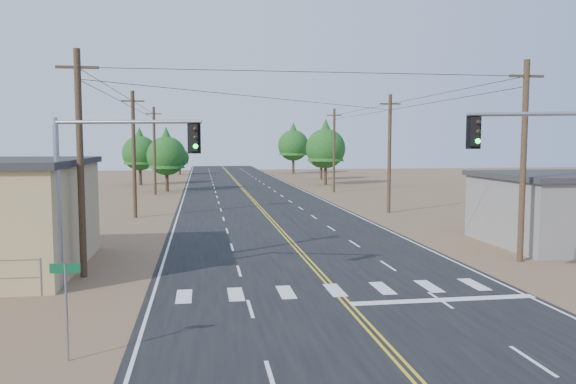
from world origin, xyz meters
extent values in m
plane|color=brown|center=(0.00, 0.00, 0.00)|extent=(220.00, 220.00, 0.00)
cube|color=black|center=(0.00, 30.00, 0.01)|extent=(15.00, 200.00, 0.02)
cylinder|color=gray|center=(-11.50, 9.00, 0.75)|extent=(0.06, 0.06, 1.50)
cylinder|color=#4C3826|center=(-10.50, 12.00, 5.00)|extent=(0.30, 0.30, 10.00)
cube|color=#4C3826|center=(-10.50, 12.00, 9.20)|extent=(1.80, 0.12, 0.12)
cylinder|color=#4C3826|center=(-10.50, 32.00, 5.00)|extent=(0.30, 0.30, 10.00)
cube|color=#4C3826|center=(-10.50, 32.00, 9.20)|extent=(1.80, 0.12, 0.12)
cylinder|color=#4C3826|center=(-10.50, 52.00, 5.00)|extent=(0.30, 0.30, 10.00)
cube|color=#4C3826|center=(-10.50, 52.00, 9.20)|extent=(1.80, 0.12, 0.12)
cylinder|color=#4C3826|center=(10.50, 12.00, 5.00)|extent=(0.30, 0.30, 10.00)
cube|color=#4C3826|center=(10.50, 12.00, 9.20)|extent=(1.80, 0.12, 0.12)
cylinder|color=#4C3826|center=(10.50, 32.00, 5.00)|extent=(0.30, 0.30, 10.00)
cube|color=#4C3826|center=(10.50, 32.00, 9.20)|extent=(1.80, 0.12, 0.12)
cylinder|color=#4C3826|center=(10.50, 52.00, 5.00)|extent=(0.30, 0.30, 10.00)
cube|color=#4C3826|center=(10.50, 52.00, 9.20)|extent=(1.80, 0.12, 0.12)
cylinder|color=gray|center=(-11.00, 10.00, 3.34)|extent=(0.23, 0.23, 6.68)
cylinder|color=gray|center=(-11.00, 10.00, 6.68)|extent=(0.17, 0.17, 0.57)
cylinder|color=gray|center=(-8.12, 9.24, 6.77)|extent=(5.80, 1.67, 0.15)
cube|color=black|center=(-5.52, 8.55, 6.15)|extent=(0.40, 0.36, 1.05)
sphere|color=black|center=(-5.48, 8.39, 6.49)|extent=(0.19, 0.19, 0.19)
sphere|color=black|center=(-5.48, 8.39, 6.15)|extent=(0.19, 0.19, 0.19)
sphere|color=#0CE533|center=(-5.48, 8.39, 5.82)|extent=(0.19, 0.19, 0.19)
cylinder|color=gray|center=(7.64, 5.08, 7.01)|extent=(6.22, 2.32, 0.16)
cube|color=black|center=(4.83, 6.07, 6.37)|extent=(0.42, 0.39, 1.09)
sphere|color=black|center=(4.89, 5.90, 6.71)|extent=(0.20, 0.20, 0.20)
sphere|color=black|center=(4.89, 5.90, 6.37)|extent=(0.20, 0.20, 0.20)
sphere|color=#0CE533|center=(4.89, 5.90, 6.02)|extent=(0.20, 0.20, 0.20)
cylinder|color=gray|center=(-8.95, 2.00, 1.34)|extent=(0.06, 0.06, 2.69)
cube|color=#0B512B|center=(-8.95, 2.00, 2.58)|extent=(0.81, 0.06, 0.27)
cylinder|color=#3F2D1E|center=(-9.41, 56.15, 1.42)|extent=(0.42, 0.42, 2.84)
cone|color=#1E4E16|center=(-9.41, 56.15, 5.37)|extent=(4.42, 4.42, 5.05)
sphere|color=#1E4E16|center=(-9.41, 56.15, 4.34)|extent=(4.74, 4.74, 4.74)
cylinder|color=#3F2D1E|center=(-13.75, 67.45, 1.47)|extent=(0.44, 0.44, 2.93)
cone|color=#1E4E16|center=(-13.75, 67.45, 5.54)|extent=(4.56, 4.56, 5.21)
sphere|color=#1E4E16|center=(-13.75, 67.45, 4.48)|extent=(4.89, 4.89, 4.89)
cylinder|color=#3F2D1E|center=(-9.19, 92.62, 1.04)|extent=(0.40, 0.40, 2.08)
cone|color=#1E4E16|center=(-9.19, 92.62, 3.92)|extent=(3.23, 3.23, 3.69)
sphere|color=#1E4E16|center=(-9.19, 92.62, 3.17)|extent=(3.46, 3.46, 3.46)
cylinder|color=#3F2D1E|center=(12.12, 63.85, 1.68)|extent=(0.43, 0.43, 3.35)
cone|color=#1E4E16|center=(12.12, 63.85, 6.33)|extent=(5.21, 5.21, 5.96)
sphere|color=#1E4E16|center=(12.12, 63.85, 5.12)|extent=(5.59, 5.59, 5.59)
cylinder|color=#3F2D1E|center=(14.00, 75.31, 1.34)|extent=(0.39, 0.39, 2.67)
cone|color=#1E4E16|center=(14.00, 75.31, 5.05)|extent=(4.16, 4.16, 4.76)
sphere|color=#1E4E16|center=(14.00, 75.31, 4.09)|extent=(4.46, 4.46, 4.46)
cylinder|color=#3F2D1E|center=(12.25, 92.60, 1.77)|extent=(0.50, 0.50, 3.54)
cone|color=#1E4E16|center=(12.25, 92.60, 6.69)|extent=(5.51, 5.51, 6.30)
sphere|color=#1E4E16|center=(12.25, 92.60, 5.41)|extent=(5.90, 5.90, 5.90)
camera|label=1|loc=(-5.28, -13.64, 5.97)|focal=35.00mm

